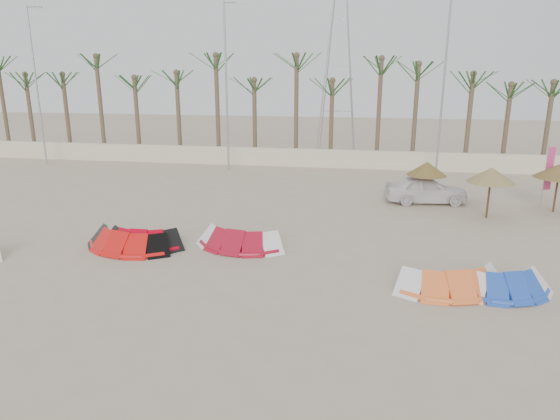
% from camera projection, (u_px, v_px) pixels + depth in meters
% --- Properties ---
extents(ground, '(120.00, 120.00, 0.00)m').
position_uv_depth(ground, '(247.00, 305.00, 15.00)').
color(ground, tan).
rests_on(ground, ground).
extents(boundary_wall, '(60.00, 0.30, 1.30)m').
position_uv_depth(boundary_wall, '(317.00, 158.00, 35.68)').
color(boundary_wall, beige).
rests_on(boundary_wall, ground).
extents(palm_line, '(52.00, 4.00, 7.70)m').
position_uv_depth(palm_line, '(330.00, 74.00, 35.40)').
color(palm_line, brown).
rests_on(palm_line, ground).
extents(lamp_a, '(1.25, 0.14, 11.00)m').
position_uv_depth(lamp_a, '(37.00, 84.00, 35.56)').
color(lamp_a, '#A5A8AD').
rests_on(lamp_a, ground).
extents(lamp_b, '(1.25, 0.14, 11.00)m').
position_uv_depth(lamp_b, '(227.00, 85.00, 33.33)').
color(lamp_b, '#A5A8AD').
rests_on(lamp_b, ground).
extents(lamp_c, '(1.25, 0.14, 11.00)m').
position_uv_depth(lamp_c, '(444.00, 86.00, 31.09)').
color(lamp_c, '#A5A8AD').
rests_on(lamp_c, ground).
extents(pylon, '(3.00, 3.00, 14.00)m').
position_uv_depth(pylon, '(336.00, 154.00, 41.39)').
color(pylon, '#A5A8AD').
rests_on(pylon, ground).
extents(kite_red_left, '(3.91, 2.24, 0.90)m').
position_uv_depth(kite_red_left, '(130.00, 237.00, 19.74)').
color(kite_red_left, red).
rests_on(kite_red_left, ground).
extents(kite_red_mid, '(3.28, 1.59, 0.90)m').
position_uv_depth(kite_red_mid, '(144.00, 236.00, 19.90)').
color(kite_red_mid, '#C00015').
rests_on(kite_red_mid, ground).
extents(kite_red_right, '(3.68, 2.03, 0.90)m').
position_uv_depth(kite_red_right, '(241.00, 236.00, 19.88)').
color(kite_red_right, '#A50F24').
rests_on(kite_red_right, ground).
extents(kite_orange, '(3.86, 2.37, 0.90)m').
position_uv_depth(kite_orange, '(451.00, 276.00, 16.08)').
color(kite_orange, orange).
rests_on(kite_orange, ground).
extents(kite_blue, '(3.24, 2.25, 0.90)m').
position_uv_depth(kite_blue, '(507.00, 280.00, 15.79)').
color(kite_blue, blue).
rests_on(kite_blue, ground).
extents(parasol_left, '(2.03, 2.03, 2.24)m').
position_uv_depth(parasol_left, '(427.00, 169.00, 25.65)').
color(parasol_left, '#4C331E').
rests_on(parasol_left, ground).
extents(parasol_mid, '(2.21, 2.21, 2.43)m').
position_uv_depth(parasol_mid, '(491.00, 175.00, 23.22)').
color(parasol_mid, '#4C331E').
rests_on(parasol_mid, ground).
extents(parasol_right, '(2.33, 2.33, 2.42)m').
position_uv_depth(parasol_right, '(559.00, 171.00, 24.18)').
color(parasol_right, '#4C331E').
rests_on(parasol_right, ground).
extents(flag_pink, '(0.44, 0.18, 3.33)m').
position_uv_depth(flag_pink, '(549.00, 171.00, 24.68)').
color(flag_pink, '#A5A8AD').
rests_on(flag_pink, ground).
extents(car, '(4.38, 2.18, 1.43)m').
position_uv_depth(car, '(426.00, 190.00, 26.23)').
color(car, white).
rests_on(car, ground).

